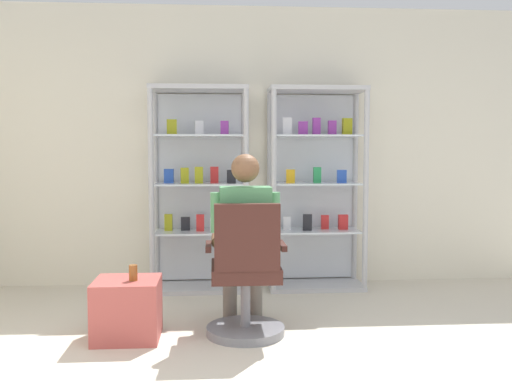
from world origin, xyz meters
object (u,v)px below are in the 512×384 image
display_cabinet_right (315,187)px  office_chair (246,282)px  seated_shopkeeper (245,234)px  tea_glass (133,273)px  storage_crate (127,309)px  display_cabinet_left (200,188)px

display_cabinet_right → office_chair: 1.73m
seated_shopkeeper → tea_glass: seated_shopkeeper is taller
display_cabinet_right → storage_crate: 2.25m
storage_crate → office_chair: bearing=-2.4°
display_cabinet_left → office_chair: size_ratio=1.98×
tea_glass → display_cabinet_left: bearing=73.8°
office_chair → storage_crate: bearing=177.6°
tea_glass → seated_shopkeeper: bearing=11.8°
storage_crate → tea_glass: size_ratio=4.10×
office_chair → display_cabinet_left: bearing=103.7°
display_cabinet_right → storage_crate: display_cabinet_right is taller
storage_crate → display_cabinet_left: bearing=71.7°
tea_glass → office_chair: bearing=-0.1°
display_cabinet_left → seated_shopkeeper: (0.36, -1.29, -0.25)m
display_cabinet_left → storage_crate: display_cabinet_left is taller
seated_shopkeeper → storage_crate: seated_shopkeeper is taller
display_cabinet_left → tea_glass: display_cabinet_left is taller
display_cabinet_left → storage_crate: bearing=-108.3°
display_cabinet_right → office_chair: size_ratio=1.98×
office_chair → seated_shopkeeper: (-0.00, 0.16, 0.32)m
storage_crate → display_cabinet_right: bearing=42.1°
office_chair → tea_glass: bearing=179.9°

